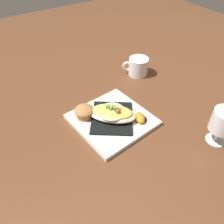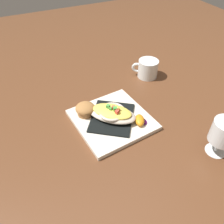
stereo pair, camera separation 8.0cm
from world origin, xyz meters
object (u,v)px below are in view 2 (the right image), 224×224
Objects in this scene: coffee_mug at (147,70)px; orange_garnish at (140,120)px; muffin at (85,109)px; stemmed_glass at (224,133)px; square_plate at (112,120)px; gratin_dish at (112,113)px.

orange_garnish is at bearing 143.30° from coffee_mug.
muffin is 0.56× the size of stemmed_glass.
muffin reaches higher than square_plate.
muffin is at bearing 50.92° from square_plate.
muffin is at bearing 51.28° from orange_garnish.
stemmed_glass is at bearing -137.86° from gratin_dish.
orange_garnish is (-0.06, -0.08, -0.02)m from gratin_dish.
orange_garnish is 0.59× the size of coffee_mug.
stemmed_glass reaches higher than gratin_dish.
gratin_dish is 2.63× the size of muffin.
orange_garnish is at bearing -128.35° from gratin_dish.
square_plate is at bearing -129.08° from muffin.
square_plate is 3.58× the size of muffin.
gratin_dish is at bearing 126.12° from coffee_mug.
gratin_dish reaches higher than muffin.
orange_garnish is at bearing -128.72° from muffin.
square_plate is at bearing 126.11° from coffee_mug.
stemmed_glass is at bearing -141.51° from orange_garnish.
coffee_mug reaches higher than square_plate.
square_plate is at bearing 27.60° from gratin_dish.
gratin_dish is 0.34m from coffee_mug.
muffin is 1.11× the size of orange_garnish.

